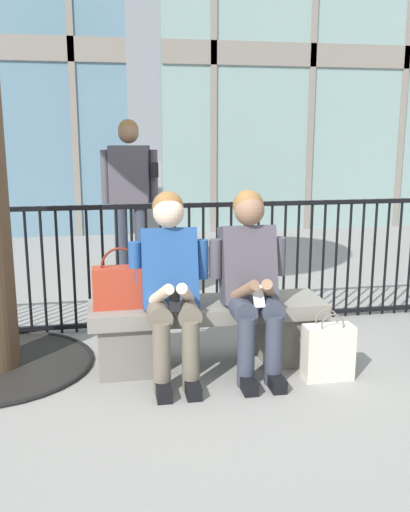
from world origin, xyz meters
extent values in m
plane|color=gray|center=(0.00, 0.00, 0.00)|extent=(60.00, 60.00, 0.00)
cube|color=gray|center=(0.00, 0.00, 0.40)|extent=(1.60, 0.44, 0.10)
cube|color=slate|center=(-0.56, 0.00, 0.17)|extent=(0.36, 0.37, 0.35)
cube|color=slate|center=(0.56, 0.00, 0.17)|extent=(0.36, 0.37, 0.35)
cylinder|color=#6B6051|center=(-0.36, -0.18, 0.47)|extent=(0.15, 0.40, 0.15)
cylinder|color=#6B6051|center=(-0.36, -0.38, 0.23)|extent=(0.11, 0.11, 0.45)
cube|color=black|center=(-0.36, -0.44, 0.04)|extent=(0.09, 0.22, 0.08)
cylinder|color=#6B6051|center=(-0.18, -0.18, 0.47)|extent=(0.15, 0.40, 0.15)
cylinder|color=#6B6051|center=(-0.18, -0.38, 0.23)|extent=(0.11, 0.11, 0.45)
cube|color=black|center=(-0.18, -0.44, 0.04)|extent=(0.09, 0.22, 0.08)
cube|color=#234C8C|center=(-0.27, -0.04, 0.71)|extent=(0.36, 0.30, 0.55)
cylinder|color=#234C8C|center=(-0.49, -0.04, 0.76)|extent=(0.08, 0.08, 0.26)
cylinder|color=beige|center=(-0.35, -0.26, 0.59)|extent=(0.16, 0.28, 0.20)
cylinder|color=#234C8C|center=(-0.05, -0.04, 0.76)|extent=(0.08, 0.08, 0.26)
cylinder|color=beige|center=(-0.19, -0.26, 0.59)|extent=(0.16, 0.28, 0.20)
cube|color=black|center=(-0.27, -0.32, 0.57)|extent=(0.07, 0.10, 0.13)
sphere|color=beige|center=(-0.27, -0.06, 1.08)|extent=(0.20, 0.20, 0.20)
sphere|color=olive|center=(-0.27, -0.03, 1.11)|extent=(0.20, 0.20, 0.20)
cylinder|color=#383D4C|center=(0.18, -0.18, 0.47)|extent=(0.15, 0.40, 0.15)
cylinder|color=#383D4C|center=(0.18, -0.38, 0.23)|extent=(0.11, 0.11, 0.45)
cube|color=black|center=(0.18, -0.44, 0.04)|extent=(0.09, 0.22, 0.08)
cylinder|color=#383D4C|center=(0.36, -0.18, 0.47)|extent=(0.15, 0.40, 0.15)
cylinder|color=#383D4C|center=(0.36, -0.38, 0.23)|extent=(0.11, 0.11, 0.45)
cube|color=black|center=(0.36, -0.44, 0.04)|extent=(0.09, 0.22, 0.08)
cube|color=#4C4751|center=(0.27, -0.04, 0.71)|extent=(0.36, 0.30, 0.55)
cylinder|color=#4C4751|center=(0.05, -0.04, 0.76)|extent=(0.08, 0.08, 0.26)
cylinder|color=#8E664C|center=(0.19, -0.26, 0.59)|extent=(0.16, 0.28, 0.20)
cylinder|color=#4C4751|center=(0.49, -0.04, 0.76)|extent=(0.08, 0.08, 0.26)
cylinder|color=#8E664C|center=(0.35, -0.26, 0.59)|extent=(0.16, 0.28, 0.20)
cube|color=silver|center=(0.27, -0.32, 0.57)|extent=(0.07, 0.10, 0.13)
sphere|color=#8E664C|center=(0.27, -0.06, 1.08)|extent=(0.20, 0.20, 0.20)
sphere|color=olive|center=(0.27, -0.03, 1.11)|extent=(0.20, 0.20, 0.20)
cube|color=#B23823|center=(-0.58, -0.01, 0.59)|extent=(0.37, 0.14, 0.27)
torus|color=maroon|center=(-0.58, -0.01, 0.73)|extent=(0.25, 0.02, 0.25)
cube|color=beige|center=(0.73, -0.37, 0.18)|extent=(0.32, 0.15, 0.36)
torus|color=slate|center=(0.73, -0.42, 0.38)|extent=(0.15, 0.01, 0.15)
torus|color=slate|center=(0.73, -0.31, 0.38)|extent=(0.15, 0.01, 0.15)
cylinder|color=#383D4C|center=(-0.51, 1.98, 0.45)|extent=(0.13, 0.13, 0.90)
cube|color=black|center=(-0.51, 1.94, 0.03)|extent=(0.09, 0.22, 0.06)
cylinder|color=#383D4C|center=(-0.31, 1.98, 0.45)|extent=(0.13, 0.13, 0.90)
cube|color=black|center=(-0.31, 1.94, 0.03)|extent=(0.09, 0.22, 0.06)
cube|color=#4C4751|center=(-0.41, 1.98, 1.18)|extent=(0.42, 0.29, 0.56)
cylinder|color=#4C4751|center=(-0.65, 1.98, 1.16)|extent=(0.08, 0.08, 0.52)
cylinder|color=#4C4751|center=(-0.18, 1.98, 1.16)|extent=(0.08, 0.08, 0.52)
sphere|color=#8E664C|center=(-0.41, 1.98, 1.58)|extent=(0.20, 0.20, 0.20)
sphere|color=olive|center=(-0.41, 2.00, 1.61)|extent=(0.20, 0.20, 0.20)
cube|color=black|center=(-0.17, 1.88, 1.23)|extent=(0.07, 0.01, 0.14)
cylinder|color=black|center=(-1.39, 0.83, 0.52)|extent=(0.02, 0.02, 1.03)
cylinder|color=black|center=(-1.27, 0.83, 0.52)|extent=(0.02, 0.02, 1.03)
cylinder|color=black|center=(-1.16, 0.83, 0.52)|extent=(0.02, 0.02, 1.03)
cylinder|color=black|center=(-1.04, 0.83, 0.52)|extent=(0.02, 0.02, 1.03)
cylinder|color=black|center=(-0.93, 0.83, 0.52)|extent=(0.02, 0.02, 1.03)
cylinder|color=black|center=(-0.81, 0.83, 0.52)|extent=(0.02, 0.02, 1.03)
cylinder|color=black|center=(-0.69, 0.83, 0.52)|extent=(0.02, 0.02, 1.03)
cylinder|color=black|center=(-0.58, 0.83, 0.52)|extent=(0.02, 0.02, 1.03)
cylinder|color=black|center=(-0.46, 0.83, 0.52)|extent=(0.02, 0.02, 1.03)
cylinder|color=black|center=(-0.35, 0.83, 0.52)|extent=(0.02, 0.02, 1.03)
cylinder|color=black|center=(-0.23, 0.83, 0.52)|extent=(0.02, 0.02, 1.03)
cylinder|color=black|center=(-0.12, 0.83, 0.52)|extent=(0.02, 0.02, 1.03)
cylinder|color=black|center=(0.00, 0.83, 0.52)|extent=(0.02, 0.02, 1.03)
cylinder|color=black|center=(0.12, 0.83, 0.52)|extent=(0.02, 0.02, 1.03)
cylinder|color=black|center=(0.23, 0.83, 0.52)|extent=(0.02, 0.02, 1.03)
cylinder|color=black|center=(0.35, 0.83, 0.52)|extent=(0.02, 0.02, 1.03)
cylinder|color=black|center=(0.46, 0.83, 0.52)|extent=(0.02, 0.02, 1.03)
cylinder|color=black|center=(0.58, 0.83, 0.52)|extent=(0.02, 0.02, 1.03)
cylinder|color=black|center=(0.69, 0.83, 0.52)|extent=(0.02, 0.02, 1.03)
cylinder|color=black|center=(0.81, 0.83, 0.52)|extent=(0.02, 0.02, 1.03)
cylinder|color=black|center=(0.93, 0.83, 0.52)|extent=(0.02, 0.02, 1.03)
cylinder|color=black|center=(1.04, 0.83, 0.52)|extent=(0.02, 0.02, 1.03)
cylinder|color=black|center=(1.16, 0.83, 0.52)|extent=(0.02, 0.02, 1.03)
cylinder|color=black|center=(1.27, 0.83, 0.52)|extent=(0.02, 0.02, 1.03)
cylinder|color=black|center=(1.39, 0.83, 0.52)|extent=(0.02, 0.02, 1.03)
cylinder|color=black|center=(1.51, 0.83, 0.52)|extent=(0.02, 0.02, 1.03)
cylinder|color=black|center=(1.62, 0.83, 0.52)|extent=(0.02, 0.02, 1.03)
cylinder|color=black|center=(1.74, 0.83, 0.52)|extent=(0.02, 0.02, 1.03)
cylinder|color=black|center=(1.85, 0.83, 0.52)|extent=(0.02, 0.02, 1.03)
cylinder|color=black|center=(1.97, 0.83, 0.52)|extent=(0.02, 0.02, 1.03)
cube|color=black|center=(0.00, 0.83, 0.05)|extent=(9.26, 0.04, 0.04)
cube|color=black|center=(0.00, 0.83, 1.01)|extent=(9.26, 0.04, 0.04)
camera|label=1|loc=(-0.66, -3.60, 1.57)|focal=39.39mm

